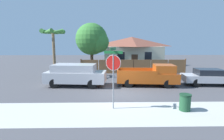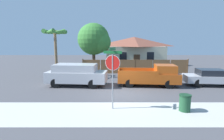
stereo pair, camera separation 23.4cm
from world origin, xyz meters
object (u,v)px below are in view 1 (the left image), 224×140
object	(u,v)px
parked_sedan	(210,77)
stop_sign	(113,67)
red_suv	(76,74)
palm_tree	(53,36)
oak_tree	(93,40)
house	(132,51)
orange_pickup	(150,76)
trash_bin	(185,102)

from	to	relation	value
parked_sedan	stop_sign	distance (m)	10.12
red_suv	stop_sign	world-z (taller)	stop_sign
red_suv	palm_tree	bearing A→B (deg)	133.23
red_suv	oak_tree	bearing A→B (deg)	89.23
oak_tree	parked_sedan	xyz separation A→B (m)	(10.70, -7.90, -3.27)
house	palm_tree	size ratio (longest dim) A/B	1.85
red_suv	orange_pickup	xyz separation A→B (m)	(6.31, -0.03, -0.15)
house	stop_sign	xyz separation A→B (m)	(-3.46, -18.57, -0.03)
trash_bin	parked_sedan	bearing A→B (deg)	50.54
palm_tree	house	bearing A→B (deg)	45.94
orange_pickup	stop_sign	bearing A→B (deg)	-116.78
trash_bin	house	bearing A→B (deg)	91.21
oak_tree	trash_bin	world-z (taller)	oak_tree
orange_pickup	red_suv	bearing A→B (deg)	-174.95
trash_bin	red_suv	bearing A→B (deg)	140.77
red_suv	stop_sign	size ratio (longest dim) A/B	1.52
palm_tree	red_suv	xyz separation A→B (m)	(2.85, -3.65, -3.27)
parked_sedan	oak_tree	bearing A→B (deg)	148.83
parked_sedan	red_suv	bearing A→B (deg)	-174.71
house	red_suv	xyz separation A→B (m)	(-6.50, -13.31, -1.35)
house	orange_pickup	bearing A→B (deg)	-90.80
house	oak_tree	bearing A→B (deg)	-136.30
palm_tree	red_suv	distance (m)	5.67
oak_tree	red_suv	size ratio (longest dim) A/B	1.19
house	trash_bin	size ratio (longest dim) A/B	10.19
parked_sedan	palm_tree	bearing A→B (deg)	171.04
oak_tree	stop_sign	size ratio (longest dim) A/B	1.81
stop_sign	trash_bin	distance (m)	4.31
house	parked_sedan	distance (m)	14.32
palm_tree	orange_pickup	size ratio (longest dim) A/B	0.96
parked_sedan	trash_bin	xyz separation A→B (m)	(-4.64, -5.63, -0.27)
oak_tree	red_suv	distance (m)	8.49
oak_tree	palm_tree	distance (m)	5.63
palm_tree	trash_bin	size ratio (longest dim) A/B	5.51
red_suv	parked_sedan	distance (m)	11.54
house	orange_pickup	distance (m)	13.42
house	red_suv	bearing A→B (deg)	-116.02
red_suv	stop_sign	xyz separation A→B (m)	(3.03, -5.26, 1.32)
stop_sign	oak_tree	bearing A→B (deg)	119.55
palm_tree	stop_sign	size ratio (longest dim) A/B	1.48
oak_tree	stop_sign	distance (m)	13.45
orange_pickup	parked_sedan	size ratio (longest dim) A/B	1.10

